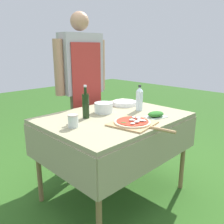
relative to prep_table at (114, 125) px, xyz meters
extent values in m
plane|color=#2D5B1E|center=(0.00, 0.00, -0.68)|extent=(12.00, 12.00, 0.00)
cube|color=gray|center=(0.00, 0.00, 0.06)|extent=(1.19, 0.90, 0.04)
cube|color=gray|center=(0.00, -0.45, -0.09)|extent=(1.19, 0.01, 0.28)
cube|color=gray|center=(0.00, 0.45, -0.09)|extent=(1.19, 0.01, 0.28)
cube|color=gray|center=(-0.60, 0.00, -0.09)|extent=(0.01, 0.90, 0.28)
cube|color=gray|center=(0.60, 0.00, -0.09)|extent=(0.01, 0.90, 0.28)
cylinder|color=olive|center=(-0.54, -0.39, -0.32)|extent=(0.04, 0.04, 0.73)
cylinder|color=olive|center=(0.54, -0.39, -0.32)|extent=(0.04, 0.04, 0.73)
cylinder|color=olive|center=(-0.54, 0.39, -0.32)|extent=(0.04, 0.04, 0.73)
cylinder|color=olive|center=(0.54, 0.39, -0.32)|extent=(0.04, 0.04, 0.73)
cylinder|color=#70604C|center=(0.29, 0.70, -0.26)|extent=(0.12, 0.12, 0.85)
cylinder|color=#70604C|center=(0.12, 0.71, -0.26)|extent=(0.12, 0.12, 0.85)
cube|color=#99999E|center=(0.21, 0.71, 0.48)|extent=(0.47, 0.23, 0.63)
cube|color=#9E2D28|center=(0.20, 0.60, 0.24)|extent=(0.37, 0.03, 0.92)
cylinder|color=#A37A5B|center=(0.47, 0.69, 0.45)|extent=(0.10, 0.10, 0.56)
cylinder|color=#A37A5B|center=(-0.06, 0.73, 0.45)|extent=(0.10, 0.10, 0.56)
sphere|color=#A37A5B|center=(0.21, 0.71, 0.91)|extent=(0.19, 0.19, 0.19)
cube|color=tan|center=(-0.07, -0.26, 0.09)|extent=(0.35, 0.35, 0.01)
cylinder|color=tan|center=(-0.02, -0.51, 0.09)|extent=(0.06, 0.19, 0.02)
cylinder|color=beige|center=(-0.07, -0.26, 0.10)|extent=(0.28, 0.28, 0.01)
cylinder|color=red|center=(-0.07, -0.26, 0.11)|extent=(0.25, 0.25, 0.00)
ellipsoid|color=white|center=(0.00, -0.26, 0.12)|extent=(0.06, 0.06, 0.02)
ellipsoid|color=white|center=(-0.07, -0.25, 0.12)|extent=(0.04, 0.04, 0.01)
ellipsoid|color=white|center=(-0.13, -0.31, 0.12)|extent=(0.05, 0.05, 0.01)
ellipsoid|color=white|center=(-0.02, -0.33, 0.12)|extent=(0.05, 0.05, 0.01)
ellipsoid|color=white|center=(-0.08, -0.32, 0.12)|extent=(0.05, 0.06, 0.02)
ellipsoid|color=white|center=(-0.07, -0.25, 0.12)|extent=(0.04, 0.04, 0.01)
ellipsoid|color=white|center=(-0.04, -0.31, 0.12)|extent=(0.05, 0.05, 0.02)
ellipsoid|color=white|center=(-0.01, -0.22, 0.12)|extent=(0.05, 0.04, 0.01)
ellipsoid|color=white|center=(-0.07, -0.26, 0.12)|extent=(0.05, 0.04, 0.01)
ellipsoid|color=#286B23|center=(-0.06, -0.29, 0.11)|extent=(0.03, 0.03, 0.00)
ellipsoid|color=#286B23|center=(-0.03, -0.22, 0.11)|extent=(0.01, 0.03, 0.00)
ellipsoid|color=#286B23|center=(-0.15, -0.25, 0.11)|extent=(0.04, 0.04, 0.00)
ellipsoid|color=#286B23|center=(-0.05, -0.23, 0.11)|extent=(0.04, 0.02, 0.00)
cylinder|color=black|center=(-0.21, 0.13, 0.18)|extent=(0.06, 0.06, 0.20)
cylinder|color=black|center=(-0.21, 0.13, 0.31)|extent=(0.02, 0.02, 0.06)
cylinder|color=silver|center=(-0.21, 0.13, 0.35)|extent=(0.03, 0.03, 0.02)
cylinder|color=silver|center=(0.30, -0.03, 0.17)|extent=(0.07, 0.07, 0.18)
cone|color=silver|center=(0.30, -0.03, 0.28)|extent=(0.07, 0.07, 0.04)
cylinder|color=#232326|center=(0.30, -0.03, 0.31)|extent=(0.03, 0.03, 0.02)
cube|color=silver|center=(0.22, -0.28, 0.09)|extent=(0.20, 0.16, 0.01)
ellipsoid|color=#286B23|center=(0.22, -0.28, 0.11)|extent=(0.17, 0.13, 0.04)
cylinder|color=silver|center=(0.01, 0.15, 0.13)|extent=(0.17, 0.17, 0.09)
cylinder|color=white|center=(0.36, 0.21, 0.08)|extent=(0.25, 0.25, 0.00)
cylinder|color=white|center=(0.36, 0.21, 0.09)|extent=(0.24, 0.24, 0.00)
cylinder|color=white|center=(0.36, 0.21, 0.09)|extent=(0.24, 0.24, 0.00)
cylinder|color=white|center=(0.36, 0.21, 0.10)|extent=(0.24, 0.24, 0.00)
cylinder|color=white|center=(0.36, 0.21, 0.10)|extent=(0.24, 0.24, 0.00)
cylinder|color=white|center=(0.36, 0.21, 0.11)|extent=(0.24, 0.24, 0.00)
cylinder|color=white|center=(0.36, 0.21, 0.11)|extent=(0.24, 0.24, 0.00)
cylinder|color=white|center=(0.36, 0.21, 0.12)|extent=(0.24, 0.24, 0.00)
cylinder|color=silver|center=(-0.42, 0.01, 0.13)|extent=(0.08, 0.08, 0.09)
cylinder|color=red|center=(-0.42, 0.01, 0.11)|extent=(0.07, 0.07, 0.06)
cylinder|color=#B7B2A3|center=(-0.42, 0.01, 0.17)|extent=(0.08, 0.08, 0.01)
camera|label=1|loc=(-1.40, -1.37, 0.65)|focal=38.00mm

